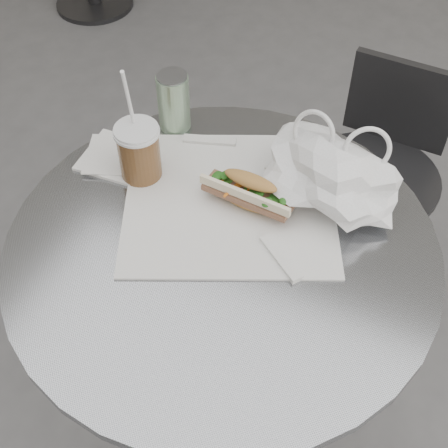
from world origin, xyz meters
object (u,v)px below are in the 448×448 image
at_px(banh_mi, 249,192).
at_px(drink_can, 174,101).
at_px(iced_coffee, 139,151).
at_px(cafe_table, 222,327).
at_px(sunglasses, 356,189).
at_px(chair_far, 369,200).

height_order(banh_mi, drink_can, drink_can).
bearing_deg(iced_coffee, drink_can, 95.21).
relative_size(cafe_table, iced_coffee, 3.07).
relative_size(banh_mi, iced_coffee, 0.85).
bearing_deg(sunglasses, chair_far, 84.46).
relative_size(banh_mi, drink_can, 1.70).
height_order(chair_far, banh_mi, banh_mi).
height_order(cafe_table, iced_coffee, iced_coffee).
xyz_separation_m(chair_far, iced_coffee, (-0.35, -0.56, 0.50)).
distance_m(banh_mi, iced_coffee, 0.22).
bearing_deg(sunglasses, drink_can, 165.94).
distance_m(banh_mi, drink_can, 0.27).
distance_m(cafe_table, chair_far, 0.68).
xyz_separation_m(chair_far, drink_can, (-0.37, -0.40, 0.50)).
distance_m(cafe_table, iced_coffee, 0.41).
xyz_separation_m(cafe_table, chair_far, (0.14, 0.64, -0.16)).
relative_size(sunglasses, drink_can, 0.99).
bearing_deg(banh_mi, chair_far, 78.67).
bearing_deg(cafe_table, chair_far, 77.63).
distance_m(chair_far, drink_can, 0.74).
height_order(cafe_table, sunglasses, sunglasses).
bearing_deg(drink_can, cafe_table, -46.75).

